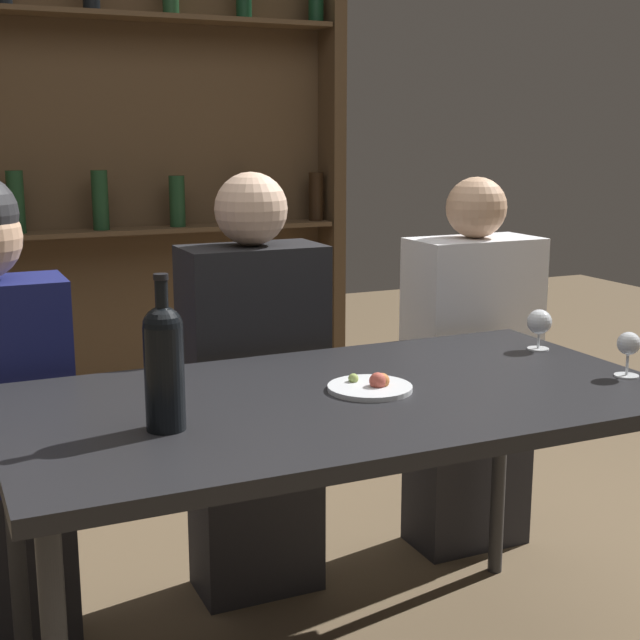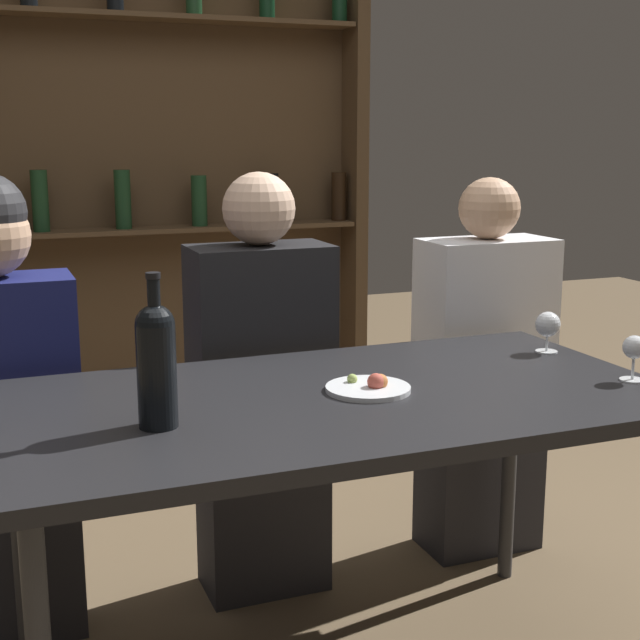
{
  "view_description": "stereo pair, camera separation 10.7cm",
  "coord_description": "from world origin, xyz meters",
  "px_view_note": "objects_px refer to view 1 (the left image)",
  "views": [
    {
      "loc": [
        -0.86,
        -1.78,
        1.36
      ],
      "look_at": [
        0.0,
        0.12,
        0.92
      ],
      "focal_mm": 50.0,
      "sensor_mm": 36.0,
      "label": 1
    },
    {
      "loc": [
        -0.76,
        -1.82,
        1.36
      ],
      "look_at": [
        0.0,
        0.12,
        0.92
      ],
      "focal_mm": 50.0,
      "sensor_mm": 36.0,
      "label": 2
    }
  ],
  "objects_px": {
    "seated_person_right": "(470,378)",
    "wine_bottle": "(164,362)",
    "food_plate_0": "(371,386)",
    "seated_person_center": "(254,400)",
    "wine_glass_1": "(629,346)",
    "wine_glass_0": "(539,323)"
  },
  "relations": [
    {
      "from": "food_plate_0",
      "to": "seated_person_right",
      "type": "distance_m",
      "value": 0.91
    },
    {
      "from": "seated_person_right",
      "to": "wine_bottle",
      "type": "bearing_deg",
      "value": -150.96
    },
    {
      "from": "food_plate_0",
      "to": "seated_person_right",
      "type": "height_order",
      "value": "seated_person_right"
    },
    {
      "from": "wine_bottle",
      "to": "seated_person_right",
      "type": "height_order",
      "value": "seated_person_right"
    },
    {
      "from": "wine_glass_1",
      "to": "food_plate_0",
      "type": "distance_m",
      "value": 0.65
    },
    {
      "from": "food_plate_0",
      "to": "seated_person_center",
      "type": "distance_m",
      "value": 0.61
    },
    {
      "from": "wine_glass_0",
      "to": "seated_person_center",
      "type": "relative_size",
      "value": 0.09
    },
    {
      "from": "wine_glass_1",
      "to": "food_plate_0",
      "type": "relative_size",
      "value": 0.56
    },
    {
      "from": "wine_glass_0",
      "to": "wine_glass_1",
      "type": "relative_size",
      "value": 1.0
    },
    {
      "from": "wine_glass_1",
      "to": "seated_person_center",
      "type": "xyz_separation_m",
      "value": [
        -0.71,
        0.73,
        -0.25
      ]
    },
    {
      "from": "wine_glass_1",
      "to": "wine_glass_0",
      "type": "bearing_deg",
      "value": 94.07
    },
    {
      "from": "food_plate_0",
      "to": "wine_bottle",
      "type": "bearing_deg",
      "value": -171.49
    },
    {
      "from": "wine_glass_1",
      "to": "seated_person_right",
      "type": "bearing_deg",
      "value": 87.12
    },
    {
      "from": "wine_glass_1",
      "to": "food_plate_0",
      "type": "bearing_deg",
      "value": 166.46
    },
    {
      "from": "food_plate_0",
      "to": "seated_person_right",
      "type": "xyz_separation_m",
      "value": [
        0.67,
        0.58,
        -0.2
      ]
    },
    {
      "from": "wine_bottle",
      "to": "seated_person_right",
      "type": "xyz_separation_m",
      "value": [
        1.18,
        0.65,
        -0.34
      ]
    },
    {
      "from": "food_plate_0",
      "to": "seated_person_right",
      "type": "bearing_deg",
      "value": 40.83
    },
    {
      "from": "wine_bottle",
      "to": "food_plate_0",
      "type": "relative_size",
      "value": 1.6
    },
    {
      "from": "wine_glass_1",
      "to": "seated_person_right",
      "type": "height_order",
      "value": "seated_person_right"
    },
    {
      "from": "wine_glass_1",
      "to": "seated_person_right",
      "type": "relative_size",
      "value": 0.09
    },
    {
      "from": "wine_glass_0",
      "to": "seated_person_right",
      "type": "xyz_separation_m",
      "value": [
        0.06,
        0.41,
        -0.27
      ]
    },
    {
      "from": "seated_person_center",
      "to": "wine_glass_0",
      "type": "bearing_deg",
      "value": -30.82
    }
  ]
}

